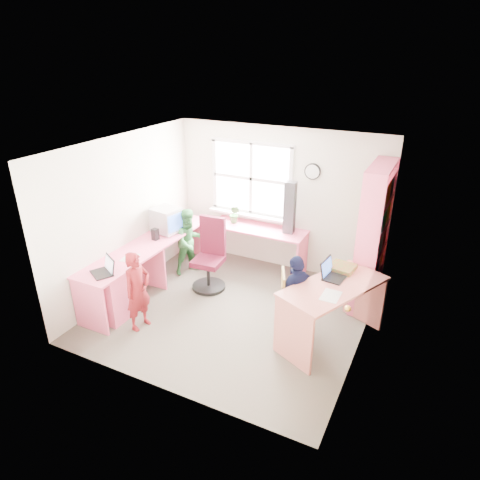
{
  "coord_description": "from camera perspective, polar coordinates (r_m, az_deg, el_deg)",
  "views": [
    {
      "loc": [
        2.42,
        -4.63,
        3.51
      ],
      "look_at": [
        0.0,
        0.25,
        1.05
      ],
      "focal_mm": 32.0,
      "sensor_mm": 36.0,
      "label": 1
    }
  ],
  "objects": [
    {
      "name": "person_red",
      "position": [
        5.87,
        -13.47,
        -6.63
      ],
      "size": [
        0.33,
        0.44,
        1.12
      ],
      "primitive_type": "imported",
      "rotation": [
        0.0,
        0.0,
        1.41
      ],
      "color": "maroon",
      "rests_on": "ground"
    },
    {
      "name": "cd_tower",
      "position": [
        6.87,
        6.66,
        4.3
      ],
      "size": [
        0.18,
        0.16,
        0.85
      ],
      "rotation": [
        0.0,
        0.0,
        0.06
      ],
      "color": "black",
      "rests_on": "l_desk"
    },
    {
      "name": "paper_b",
      "position": [
        5.21,
        12.01,
        -7.29
      ],
      "size": [
        0.21,
        0.3,
        0.0
      ],
      "rotation": [
        0.0,
        0.0,
        -0.02
      ],
      "color": "beige",
      "rests_on": "right_desk"
    },
    {
      "name": "paper_a",
      "position": [
        6.34,
        -14.45,
        -2.29
      ],
      "size": [
        0.25,
        0.32,
        0.0
      ],
      "rotation": [
        0.0,
        0.0,
        0.21
      ],
      "color": "beige",
      "rests_on": "l_desk"
    },
    {
      "name": "person_green",
      "position": [
        7.15,
        -6.69,
        -0.2
      ],
      "size": [
        0.64,
        0.69,
        1.13
      ],
      "primitive_type": "imported",
      "rotation": [
        0.0,
        0.0,
        1.06
      ],
      "color": "#327D3B",
      "rests_on": "ground"
    },
    {
      "name": "laptop_right",
      "position": [
        5.6,
        12.12,
        -4.32
      ],
      "size": [
        0.31,
        0.36,
        0.23
      ],
      "rotation": [
        0.0,
        0.0,
        1.46
      ],
      "color": "black",
      "rests_on": "right_desk"
    },
    {
      "name": "l_desk",
      "position": [
        6.49,
        -12.57,
        -4.41
      ],
      "size": [
        2.38,
        2.95,
        0.75
      ],
      "color": "#FF658D",
      "rests_on": "ground"
    },
    {
      "name": "person_navy",
      "position": [
        5.62,
        7.46,
        -7.43
      ],
      "size": [
        0.53,
        0.73,
        1.15
      ],
      "primitive_type": "imported",
      "rotation": [
        0.0,
        0.0,
        -1.99
      ],
      "color": "#13173B",
      "rests_on": "ground"
    },
    {
      "name": "right_desk",
      "position": [
        5.56,
        12.23,
        -7.91
      ],
      "size": [
        1.2,
        1.58,
        0.83
      ],
      "rotation": [
        0.0,
        0.0,
        -0.43
      ],
      "color": "#D8776C",
      "rests_on": "ground"
    },
    {
      "name": "room",
      "position": [
        5.78,
        -0.58,
        0.93
      ],
      "size": [
        3.64,
        3.44,
        2.44
      ],
      "color": "#4F473E",
      "rests_on": "ground"
    },
    {
      "name": "laptop_left",
      "position": [
        6.0,
        -17.57,
        -3.78
      ],
      "size": [
        0.41,
        0.39,
        0.22
      ],
      "rotation": [
        0.0,
        0.0,
        -0.51
      ],
      "color": "black",
      "rests_on": "l_desk"
    },
    {
      "name": "game_box",
      "position": [
        5.81,
        13.5,
        -3.6
      ],
      "size": [
        0.35,
        0.35,
        0.06
      ],
      "rotation": [
        0.0,
        0.0,
        -0.12
      ],
      "color": "red",
      "rests_on": "right_desk"
    },
    {
      "name": "swivel_chair",
      "position": [
        6.72,
        -4.01,
        -2.44
      ],
      "size": [
        0.58,
        0.58,
        1.14
      ],
      "rotation": [
        0.0,
        0.0,
        0.09
      ],
      "color": "black",
      "rests_on": "ground"
    },
    {
      "name": "wooden_chair",
      "position": [
        5.65,
        6.77,
        -8.12
      ],
      "size": [
        0.52,
        0.52,
        0.92
      ],
      "rotation": [
        0.0,
        0.0,
        0.41
      ],
      "color": "#A38136",
      "rests_on": "ground"
    },
    {
      "name": "potted_plant",
      "position": [
        7.29,
        -0.73,
        3.44
      ],
      "size": [
        0.2,
        0.17,
        0.32
      ],
      "primitive_type": "imported",
      "rotation": [
        0.0,
        0.0,
        -0.13
      ],
      "color": "#2B6829",
      "rests_on": "l_desk"
    },
    {
      "name": "speaker_a",
      "position": [
        6.81,
        -11.24,
        0.76
      ],
      "size": [
        0.1,
        0.1,
        0.18
      ],
      "rotation": [
        0.0,
        0.0,
        -0.12
      ],
      "color": "black",
      "rests_on": "l_desk"
    },
    {
      "name": "speaker_b",
      "position": [
        7.2,
        -8.76,
        2.27
      ],
      "size": [
        0.09,
        0.09,
        0.18
      ],
      "rotation": [
        0.0,
        0.0,
        -0.04
      ],
      "color": "black",
      "rests_on": "l_desk"
    },
    {
      "name": "crt_monitor",
      "position": [
        7.02,
        -9.79,
        2.62
      ],
      "size": [
        0.47,
        0.43,
        0.41
      ],
      "rotation": [
        0.0,
        0.0,
        -0.17
      ],
      "color": "#B4B4B9",
      "rests_on": "l_desk"
    },
    {
      "name": "bookshelf",
      "position": [
        6.38,
        17.27,
        -0.01
      ],
      "size": [
        0.3,
        1.02,
        2.1
      ],
      "color": "#FF658D",
      "rests_on": "ground"
    }
  ]
}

